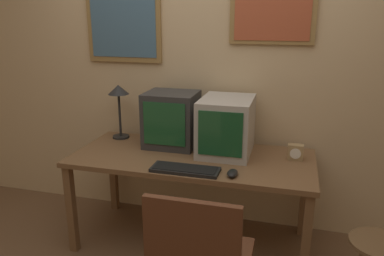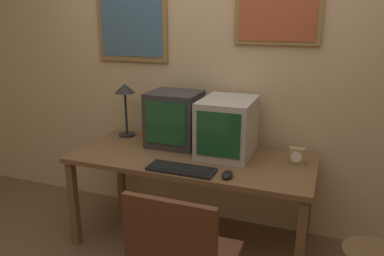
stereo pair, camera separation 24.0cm
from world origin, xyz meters
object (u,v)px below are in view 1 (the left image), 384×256
(monitor_right, at_px, (226,126))
(mouse_near_keyboard, at_px, (232,173))
(keyboard_main, at_px, (185,169))
(desk_lamp, at_px, (119,97))
(monitor_left, at_px, (172,119))
(desk_clock, at_px, (295,152))

(monitor_right, height_order, mouse_near_keyboard, monitor_right)
(monitor_right, xyz_separation_m, keyboard_main, (-0.19, -0.42, -0.19))
(mouse_near_keyboard, distance_m, desk_lamp, 1.21)
(keyboard_main, height_order, desk_lamp, desk_lamp)
(monitor_left, distance_m, desk_clock, 0.96)
(keyboard_main, relative_size, desk_clock, 4.04)
(monitor_right, height_order, desk_lamp, desk_lamp)
(monitor_right, relative_size, keyboard_main, 1.06)
(keyboard_main, bearing_deg, mouse_near_keyboard, 0.64)
(desk_clock, bearing_deg, monitor_left, 175.83)
(keyboard_main, distance_m, desk_lamp, 0.96)
(monitor_right, distance_m, desk_clock, 0.52)
(desk_lamp, bearing_deg, mouse_near_keyboard, -27.57)
(keyboard_main, bearing_deg, monitor_right, 65.56)
(desk_clock, xyz_separation_m, desk_lamp, (-1.42, 0.14, 0.29))
(desk_clock, bearing_deg, mouse_near_keyboard, -133.88)
(desk_lamp, bearing_deg, desk_clock, -5.71)
(monitor_right, bearing_deg, desk_lamp, 172.56)
(monitor_right, height_order, keyboard_main, monitor_right)
(mouse_near_keyboard, bearing_deg, keyboard_main, -179.36)
(monitor_right, xyz_separation_m, desk_lamp, (-0.91, 0.12, 0.14))
(monitor_left, xyz_separation_m, monitor_right, (0.44, -0.05, -0.01))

